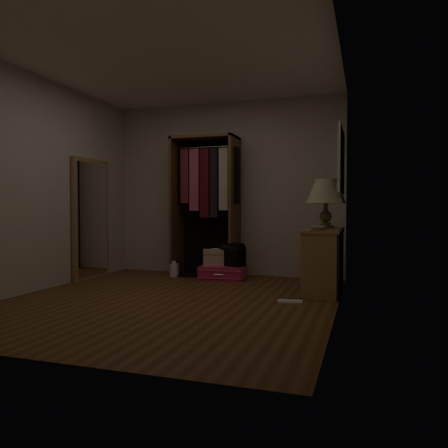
{
  "coord_description": "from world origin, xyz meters",
  "views": [
    {
      "loc": [
        2.01,
        -4.31,
        0.99
      ],
      "look_at": [
        0.3,
        0.95,
        0.8
      ],
      "focal_mm": 35.0,
      "sensor_mm": 36.0,
      "label": 1
    }
  ],
  "objects": [
    {
      "name": "train_case",
      "position": [
        -0.02,
        1.52,
        0.31
      ],
      "size": [
        0.39,
        0.34,
        0.24
      ],
      "rotation": [
        0.0,
        0.0,
        0.39
      ],
      "color": "#C6B697",
      "rests_on": "pink_suitcase"
    },
    {
      "name": "brass_tray",
      "position": [
        1.54,
        0.96,
        0.76
      ],
      "size": [
        0.35,
        0.35,
        0.02
      ],
      "rotation": [
        0.0,
        0.0,
        -0.43
      ],
      "color": "#A98641",
      "rests_on": "console_bookshelf"
    },
    {
      "name": "pink_suitcase",
      "position": [
        0.11,
        1.51,
        0.1
      ],
      "size": [
        0.65,
        0.49,
        0.19
      ],
      "rotation": [
        0.0,
        0.0,
        0.05
      ],
      "color": "#D71A5F",
      "rests_on": "ground"
    },
    {
      "name": "black_bag",
      "position": [
        0.25,
        1.52,
        0.36
      ],
      "size": [
        0.36,
        0.3,
        0.33
      ],
      "rotation": [
        0.0,
        0.0,
        -0.43
      ],
      "color": "black",
      "rests_on": "pink_suitcase"
    },
    {
      "name": "room_walls",
      "position": [
        0.08,
        0.04,
        1.5
      ],
      "size": [
        3.52,
        4.02,
        2.6
      ],
      "color": "beige",
      "rests_on": "ground"
    },
    {
      "name": "floor_mirror",
      "position": [
        -1.7,
        1.0,
        0.85
      ],
      "size": [
        0.06,
        0.8,
        1.7
      ],
      "color": "#9D784C",
      "rests_on": "ground"
    },
    {
      "name": "ground",
      "position": [
        0.0,
        0.0,
        0.0
      ],
      "size": [
        4.0,
        4.0,
        0.0
      ],
      "primitive_type": "plane",
      "color": "#573519",
      "rests_on": "ground"
    },
    {
      "name": "console_bookshelf",
      "position": [
        1.54,
        1.03,
        0.4
      ],
      "size": [
        0.42,
        1.12,
        0.75
      ],
      "color": "#9E744C",
      "rests_on": "ground"
    },
    {
      "name": "open_wardrobe",
      "position": [
        -0.22,
        1.77,
        1.22
      ],
      "size": [
        0.99,
        0.5,
        2.05
      ],
      "color": "brown",
      "rests_on": "ground"
    },
    {
      "name": "white_jug",
      "position": [
        -0.66,
        1.52,
        0.1
      ],
      "size": [
        0.17,
        0.17,
        0.23
      ],
      "rotation": [
        0.0,
        0.0,
        0.43
      ],
      "color": "white",
      "rests_on": "ground"
    },
    {
      "name": "table_lamp",
      "position": [
        1.54,
        1.2,
        1.19
      ],
      "size": [
        0.62,
        0.62,
        0.61
      ],
      "rotation": [
        0.0,
        0.0,
        -0.33
      ],
      "color": "#445228",
      "rests_on": "console_bookshelf"
    },
    {
      "name": "floor_book",
      "position": [
        1.26,
        0.3,
        0.01
      ],
      "size": [
        0.28,
        0.23,
        0.02
      ],
      "rotation": [
        0.0,
        0.0,
        0.08
      ],
      "color": "beige",
      "rests_on": "ground"
    },
    {
      "name": "ceramic_bowl",
      "position": [
        1.49,
        0.71,
        0.77
      ],
      "size": [
        0.2,
        0.2,
        0.05
      ],
      "primitive_type": "imported",
      "rotation": [
        0.0,
        0.0,
        0.04
      ],
      "color": "#A1C1A1",
      "rests_on": "console_bookshelf"
    }
  ]
}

